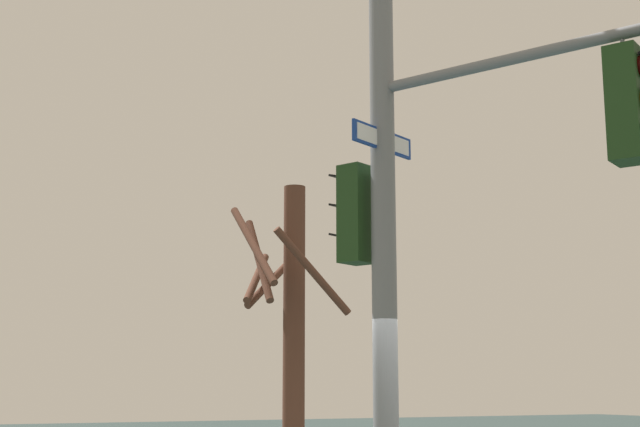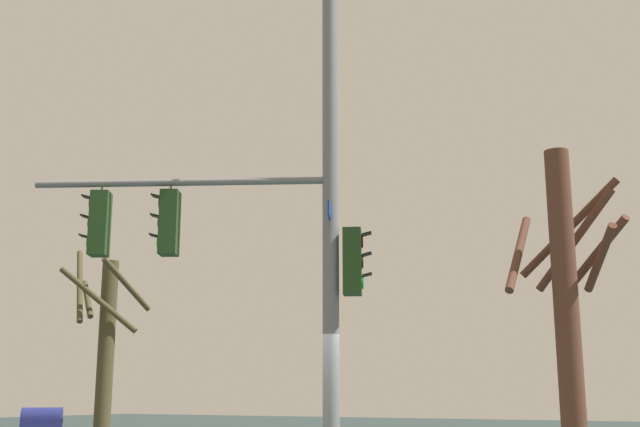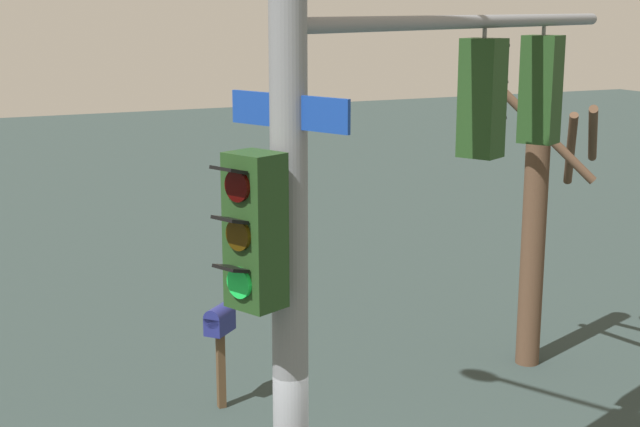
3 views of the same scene
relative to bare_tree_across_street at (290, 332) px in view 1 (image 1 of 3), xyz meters
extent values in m
cylinder|color=slate|center=(-3.92, 0.71, 1.92)|extent=(0.27, 0.27, 9.02)
cylinder|color=slate|center=(-6.19, -0.39, 2.48)|extent=(4.61, 2.31, 0.12)
cube|color=#1E3D19|center=(-6.36, -0.47, 1.78)|extent=(0.43, 0.46, 1.10)
cylinder|color=slate|center=(-6.36, -0.47, 2.40)|extent=(0.04, 0.04, 0.15)
cube|color=#1E3D19|center=(-3.60, 0.87, 1.09)|extent=(0.42, 0.45, 1.10)
cylinder|color=#2F0403|center=(-3.44, 0.94, 1.43)|extent=(0.12, 0.21, 0.22)
cube|color=black|center=(-3.38, 0.97, 1.55)|extent=(0.23, 0.26, 0.06)
cylinder|color=#352504|center=(-3.44, 0.94, 1.09)|extent=(0.12, 0.21, 0.22)
cube|color=black|center=(-3.38, 0.97, 1.21)|extent=(0.23, 0.26, 0.06)
cylinder|color=#19D147|center=(-3.44, 0.94, 0.75)|extent=(0.12, 0.21, 0.22)
cube|color=black|center=(-3.38, 0.97, 0.87)|extent=(0.23, 0.26, 0.06)
cube|color=navy|center=(-3.92, 0.71, 1.89)|extent=(0.49, 1.01, 0.24)
cube|color=white|center=(-3.93, 0.71, 1.89)|extent=(0.42, 0.91, 0.18)
cylinder|color=brown|center=(0.00, -0.07, -0.19)|extent=(0.33, 0.33, 4.79)
cylinder|color=brown|center=(0.42, 0.19, 0.72)|extent=(0.65, 0.96, 0.79)
cylinder|color=brown|center=(-0.04, 0.62, 1.25)|extent=(1.45, 0.19, 1.35)
cylinder|color=brown|center=(0.06, 0.48, 1.05)|extent=(1.20, 0.24, 1.38)
cylinder|color=brown|center=(0.34, 0.40, 0.82)|extent=(1.05, 0.82, 0.89)
cylinder|color=brown|center=(-0.59, -0.08, 0.84)|extent=(0.15, 1.26, 1.23)
camera|label=1|loc=(-12.39, 5.80, -0.80)|focal=51.69mm
camera|label=2|loc=(2.33, -10.87, -1.03)|focal=45.47mm
camera|label=3|loc=(-1.42, 6.69, 2.61)|focal=51.67mm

